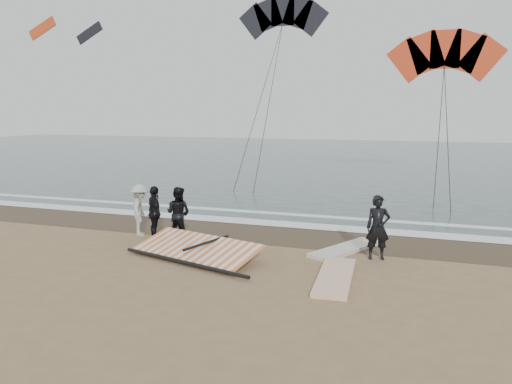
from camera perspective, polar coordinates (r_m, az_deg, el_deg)
ground at (r=11.90m, az=-1.38°, el=-10.00°), size 120.00×120.00×0.00m
sea at (r=43.89m, az=13.80°, el=3.79°), size 120.00×54.00×0.02m
wet_sand at (r=16.02m, az=4.24°, el=-4.96°), size 120.00×2.80×0.01m
foam_near at (r=17.34m, az=5.43°, el=-3.82°), size 120.00×0.90×0.01m
foam_far at (r=18.96m, az=6.64°, el=-2.72°), size 120.00×0.45×0.01m
man_main at (r=13.68m, az=13.76°, el=-3.96°), size 0.72×0.56×1.73m
board_white at (r=12.10m, az=9.04°, el=-9.52°), size 0.99×2.83×0.11m
board_cream at (r=14.49m, az=10.20°, el=-6.42°), size 1.82×2.67×0.11m
trio_cluster at (r=15.84m, az=-11.35°, el=-2.23°), size 2.33×1.40×1.67m
sail_rig at (r=13.78m, az=-6.79°, el=-6.54°), size 4.03×2.63×0.49m
kite_red at (r=29.14m, az=20.76°, el=14.04°), size 6.56×4.53×10.87m
kite_dark at (r=37.80m, az=3.07°, el=19.05°), size 7.43×6.97×17.25m
distant_kites at (r=56.28m, az=-26.75°, el=15.46°), size 19.59×6.12×6.44m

